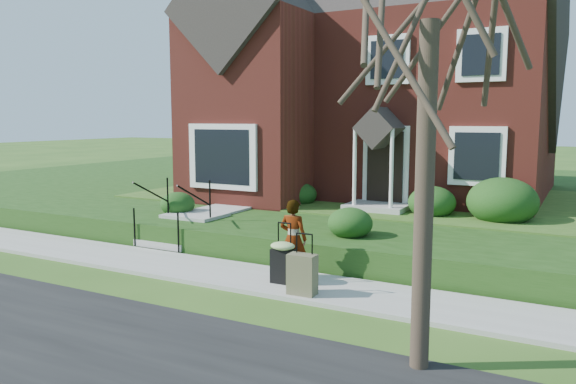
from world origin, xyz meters
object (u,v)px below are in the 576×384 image
Objects in this scene: woman at (293,239)px; suitcase_olive at (302,274)px; front_steps at (184,225)px; suitcase_black at (283,260)px.

woman reaches higher than suitcase_olive.
front_steps is 1.93× the size of suitcase_olive.
front_steps is 1.82× the size of suitcase_black.
suitcase_olive is at bearing -36.49° from suitcase_black.
woman is at bearing 89.58° from suitcase_black.
front_steps is 5.04m from suitcase_olive.
suitcase_olive is (0.61, -0.42, -0.08)m from suitcase_black.
front_steps reaches higher than suitcase_black.
woman reaches higher than suitcase_black.
woman is (3.83, -1.53, 0.35)m from front_steps.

